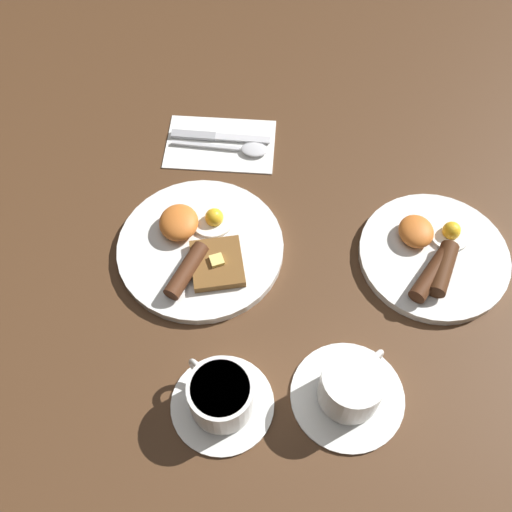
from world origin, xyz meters
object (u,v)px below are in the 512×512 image
object	(u,v)px
breakfast_plate_far	(433,255)
knife	(215,136)
breakfast_plate_near	(200,246)
teacup_near	(221,397)
spoon	(244,149)
teacup_far	(351,388)

from	to	relation	value
breakfast_plate_far	knife	world-z (taller)	breakfast_plate_far
breakfast_plate_far	breakfast_plate_near	bearing A→B (deg)	-93.06
breakfast_plate_far	teacup_near	bearing A→B (deg)	-54.55
knife	spoon	world-z (taller)	spoon
breakfast_plate_near	teacup_far	size ratio (longest dim) A/B	1.67
breakfast_plate_near	knife	world-z (taller)	breakfast_plate_near
breakfast_plate_near	teacup_far	distance (m)	0.33
teacup_near	teacup_far	distance (m)	0.18
breakfast_plate_far	teacup_near	xyz separation A→B (m)	(0.23, -0.33, 0.02)
breakfast_plate_near	breakfast_plate_far	size ratio (longest dim) A/B	1.12
teacup_far	knife	xyz separation A→B (m)	(-0.48, -0.20, -0.03)
teacup_near	knife	xyz separation A→B (m)	(-0.49, -0.02, -0.02)
teacup_near	breakfast_plate_far	bearing A→B (deg)	125.45
teacup_near	teacup_far	world-z (taller)	teacup_far
breakfast_plate_near	teacup_far	bearing A→B (deg)	41.46
knife	spoon	xyz separation A→B (m)	(0.03, 0.05, 0.00)
teacup_near	knife	bearing A→B (deg)	-177.27
breakfast_plate_near	breakfast_plate_far	world-z (taller)	breakfast_plate_near
breakfast_plate_far	spoon	xyz separation A→B (m)	(-0.23, -0.30, -0.00)
teacup_far	knife	size ratio (longest dim) A/B	0.88
breakfast_plate_far	knife	bearing A→B (deg)	-126.40
breakfast_plate_near	teacup_near	world-z (taller)	teacup_near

